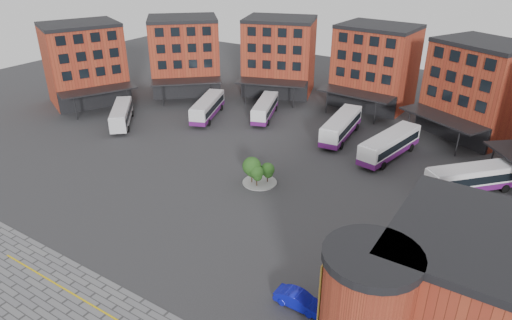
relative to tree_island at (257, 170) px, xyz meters
The scene contains 12 objects.
ground 11.89m from the tree_island, 99.07° to the right, with size 160.00×160.00×0.00m, color #28282B.
yellow_line 25.65m from the tree_island, 89.66° to the right, with size 26.00×0.15×0.02m, color gold.
main_building 27.98m from the tree_island, 103.95° to the left, with size 94.14×42.48×14.60m.
east_building 30.77m from the tree_island, 28.60° to the right, with size 17.40×15.40×10.60m.
tree_island is the anchor object (origin of this frame).
bus_a 30.49m from the tree_island, behind, with size 9.29×10.07×3.16m.
bus_b 25.38m from the tree_island, 142.31° to the left, with size 6.86×12.11×3.36m.
bus_c 23.81m from the tree_island, 119.30° to the left, with size 6.22×11.36×3.14m.
bus_d 19.79m from the tree_island, 81.44° to the left, with size 4.16×12.85×3.56m.
bus_e 20.31m from the tree_island, 55.49° to the left, with size 5.20×12.96×3.56m.
bus_f 26.44m from the tree_island, 28.84° to the left, with size 10.20×10.62×3.38m.
blue_car 21.82m from the tree_island, 47.86° to the right, with size 1.52×4.36×1.44m, color #0E13B6.
Camera 1 is at (29.26, -31.16, 28.18)m, focal length 32.00 mm.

